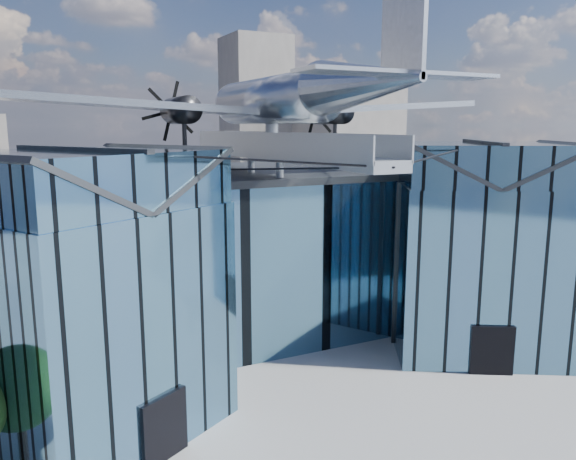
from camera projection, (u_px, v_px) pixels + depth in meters
name	position (u px, v px, depth m)	size (l,w,h in m)	color
ground_plane	(305.00, 372.00, 29.30)	(120.00, 120.00, 0.00)	gray
museum	(260.00, 247.00, 33.42)	(32.88, 24.50, 17.60)	teal
bg_towers	(133.00, 146.00, 72.63)	(77.00, 24.50, 26.00)	slate
tree_side_e	(498.00, 235.00, 48.81)	(3.66, 3.66, 4.87)	black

